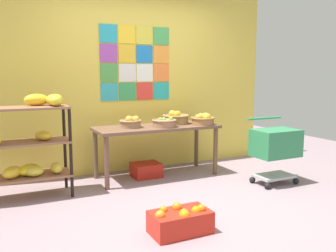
% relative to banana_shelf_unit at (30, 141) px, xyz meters
% --- Properties ---
extents(ground, '(9.15, 9.15, 0.00)m').
position_rel_banana_shelf_unit_xyz_m(ground, '(1.54, -0.92, -0.65)').
color(ground, gray).
extents(back_wall_with_art, '(4.27, 0.07, 2.91)m').
position_rel_banana_shelf_unit_xyz_m(back_wall_with_art, '(1.54, 0.68, 0.80)').
color(back_wall_with_art, '#DEC349').
rests_on(back_wall_with_art, ground).
extents(banana_shelf_unit, '(0.96, 0.44, 1.18)m').
position_rel_banana_shelf_unit_xyz_m(banana_shelf_unit, '(0.00, 0.00, 0.00)').
color(banana_shelf_unit, black).
rests_on(banana_shelf_unit, ground).
extents(display_table, '(1.68, 0.65, 0.70)m').
position_rel_banana_shelf_unit_xyz_m(display_table, '(1.63, 0.17, -0.03)').
color(display_table, brown).
rests_on(display_table, ground).
extents(fruit_basket_left, '(0.29, 0.29, 0.16)m').
position_rel_banana_shelf_unit_xyz_m(fruit_basket_left, '(1.26, 0.19, 0.12)').
color(fruit_basket_left, '#966F4E').
rests_on(fruit_basket_left, display_table).
extents(fruit_basket_right, '(0.38, 0.38, 0.19)m').
position_rel_banana_shelf_unit_xyz_m(fruit_basket_right, '(1.97, 0.27, 0.13)').
color(fruit_basket_right, olive).
rests_on(fruit_basket_right, display_table).
extents(fruit_basket_centre, '(0.33, 0.33, 0.17)m').
position_rel_banana_shelf_unit_xyz_m(fruit_basket_centre, '(2.27, 0.02, 0.12)').
color(fruit_basket_centre, '#97673D').
rests_on(fruit_basket_centre, display_table).
extents(fruit_basket_back_left, '(0.33, 0.33, 0.13)m').
position_rel_banana_shelf_unit_xyz_m(fruit_basket_back_left, '(1.68, 0.05, 0.11)').
color(fruit_basket_back_left, '#9A6E50').
rests_on(fruit_basket_back_left, display_table).
extents(produce_crate_under_table, '(0.37, 0.32, 0.19)m').
position_rel_banana_shelf_unit_xyz_m(produce_crate_under_table, '(1.48, 0.21, -0.56)').
color(produce_crate_under_table, '#B22014').
rests_on(produce_crate_under_table, ground).
extents(orange_crate_foreground, '(0.53, 0.31, 0.25)m').
position_rel_banana_shelf_unit_xyz_m(orange_crate_foreground, '(1.08, -1.56, -0.54)').
color(orange_crate_foreground, red).
rests_on(orange_crate_foreground, ground).
extents(shopping_cart, '(0.57, 0.43, 0.84)m').
position_rel_banana_shelf_unit_xyz_m(shopping_cart, '(2.85, -0.80, -0.15)').
color(shopping_cart, black).
rests_on(shopping_cart, ground).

